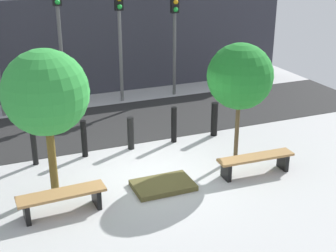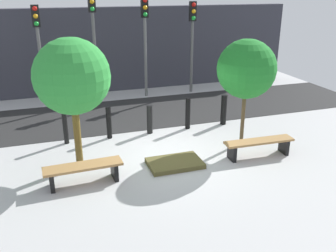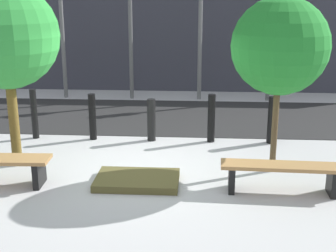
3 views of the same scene
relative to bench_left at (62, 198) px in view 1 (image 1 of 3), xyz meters
The scene contains 16 objects.
ground_plane 2.49m from the bench_left, 18.36° to the left, with size 18.00×18.00×0.00m, color #B1B1B1.
road_strip 5.19m from the bench_left, 63.09° to the left, with size 18.00×3.57×0.01m, color #262626.
building_facade 8.54m from the bench_left, 73.85° to the left, with size 16.20×0.50×3.53m, color #33333D.
bench_left is the anchor object (origin of this frame).
bench_right 4.69m from the bench_left, ahead, with size 1.95×0.47×0.48m.
planter_bed 2.37m from the bench_left, ahead, with size 1.39×0.90×0.12m, color brown.
tree_behind_left_bench 2.22m from the bench_left, 90.00° to the left, with size 1.85×1.85×3.29m.
tree_behind_right_bench 5.13m from the bench_left, 11.41° to the left, with size 1.65×1.65×3.05m.
bollard_far_left 2.60m from the bench_left, 94.78° to the left, with size 0.14×0.14×1.09m, color black.
bollard_left 2.80m from the bench_left, 67.61° to the left, with size 0.15×0.15×1.01m, color black.
bollard_center 3.49m from the bench_left, 47.77° to the left, with size 0.18×0.18×0.91m, color black.
bollard_right 4.45m from the bench_left, 35.48° to the left, with size 0.16×0.16×1.03m, color black.
bollard_far_right 5.54m from the bench_left, 27.77° to the left, with size 0.20×0.20×1.00m, color black.
traffic_light_mid_west 7.27m from the bench_left, 78.74° to the left, with size 0.28×0.27×4.20m.
traffic_light_mid_east 7.85m from the bench_left, 63.35° to the left, with size 0.28×0.27×3.96m.
traffic_light_east 8.87m from the bench_left, 51.17° to the left, with size 0.28×0.27×3.77m.
Camera 1 is at (-3.52, -9.46, 5.29)m, focal length 50.00 mm.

